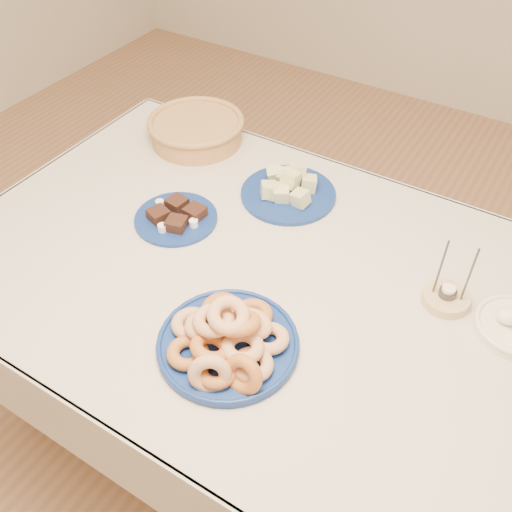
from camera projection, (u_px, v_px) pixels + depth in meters
name	position (u px, v px, depth m)	size (l,w,h in m)	color
ground	(264.00, 423.00, 2.00)	(5.00, 5.00, 0.00)	#916644
dining_table	(266.00, 300.00, 1.55)	(1.71, 1.11, 0.75)	brown
donut_platter	(228.00, 340.00, 1.27)	(0.43, 0.43, 0.15)	navy
melon_plate	(288.00, 189.00, 1.69)	(0.38, 0.38, 0.10)	navy
brownie_plate	(176.00, 217.00, 1.62)	(0.25, 0.25, 0.04)	navy
wicker_basket	(196.00, 129.00, 1.90)	(0.42, 0.42, 0.09)	olive
candle_holder	(446.00, 297.00, 1.39)	(0.13, 0.13, 0.19)	tan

